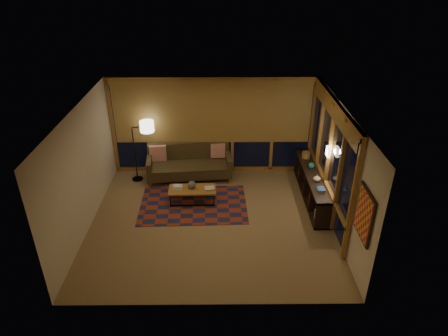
{
  "coord_description": "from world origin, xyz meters",
  "views": [
    {
      "loc": [
        0.23,
        -7.54,
        5.45
      ],
      "look_at": [
        0.29,
        0.24,
        1.26
      ],
      "focal_mm": 32.0,
      "sensor_mm": 36.0,
      "label": 1
    }
  ],
  "objects_px": {
    "floor_lamp": "(135,152)",
    "bookshelf": "(312,185)",
    "coffee_table": "(192,195)",
    "sofa": "(189,163)"
  },
  "relations": [
    {
      "from": "sofa",
      "to": "bookshelf",
      "type": "bearing_deg",
      "value": -23.24
    },
    {
      "from": "sofa",
      "to": "floor_lamp",
      "type": "bearing_deg",
      "value": 176.51
    },
    {
      "from": "floor_lamp",
      "to": "bookshelf",
      "type": "xyz_separation_m",
      "value": [
        4.55,
        -0.95,
        -0.49
      ]
    },
    {
      "from": "bookshelf",
      "to": "floor_lamp",
      "type": "bearing_deg",
      "value": 168.2
    },
    {
      "from": "sofa",
      "to": "bookshelf",
      "type": "distance_m",
      "value": 3.28
    },
    {
      "from": "sofa",
      "to": "floor_lamp",
      "type": "relative_size",
      "value": 1.33
    },
    {
      "from": "sofa",
      "to": "coffee_table",
      "type": "height_order",
      "value": "sofa"
    },
    {
      "from": "coffee_table",
      "to": "sofa",
      "type": "bearing_deg",
      "value": 95.83
    },
    {
      "from": "floor_lamp",
      "to": "bookshelf",
      "type": "bearing_deg",
      "value": -23.77
    },
    {
      "from": "sofa",
      "to": "floor_lamp",
      "type": "height_order",
      "value": "floor_lamp"
    }
  ]
}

